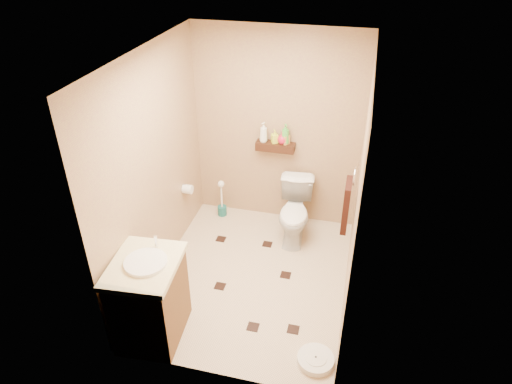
# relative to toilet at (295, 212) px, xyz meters

# --- Properties ---
(ground) EXTENTS (2.50, 2.50, 0.00)m
(ground) POSITION_rel_toilet_xyz_m (-0.32, -0.83, -0.35)
(ground) COLOR beige
(ground) RESTS_ON ground
(wall_back) EXTENTS (2.00, 0.04, 2.40)m
(wall_back) POSITION_rel_toilet_xyz_m (-0.32, 0.42, 0.85)
(wall_back) COLOR #A1765C
(wall_back) RESTS_ON ground
(wall_front) EXTENTS (2.00, 0.04, 2.40)m
(wall_front) POSITION_rel_toilet_xyz_m (-0.32, -2.08, 0.85)
(wall_front) COLOR #A1765C
(wall_front) RESTS_ON ground
(wall_left) EXTENTS (0.04, 2.50, 2.40)m
(wall_left) POSITION_rel_toilet_xyz_m (-1.32, -0.83, 0.85)
(wall_left) COLOR #A1765C
(wall_left) RESTS_ON ground
(wall_right) EXTENTS (0.04, 2.50, 2.40)m
(wall_right) POSITION_rel_toilet_xyz_m (0.68, -0.83, 0.85)
(wall_right) COLOR #A1765C
(wall_right) RESTS_ON ground
(ceiling) EXTENTS (2.00, 2.50, 0.02)m
(ceiling) POSITION_rel_toilet_xyz_m (-0.32, -0.83, 2.05)
(ceiling) COLOR silver
(ceiling) RESTS_ON wall_back
(wall_shelf) EXTENTS (0.46, 0.14, 0.10)m
(wall_shelf) POSITION_rel_toilet_xyz_m (-0.32, 0.34, 0.67)
(wall_shelf) COLOR #3A1C0F
(wall_shelf) RESTS_ON wall_back
(floor_accents) EXTENTS (1.20, 1.38, 0.01)m
(floor_accents) POSITION_rel_toilet_xyz_m (-0.27, -0.87, -0.35)
(floor_accents) COLOR black
(floor_accents) RESTS_ON ground
(toilet) EXTENTS (0.46, 0.73, 0.71)m
(toilet) POSITION_rel_toilet_xyz_m (0.00, 0.00, 0.00)
(toilet) COLOR white
(toilet) RESTS_ON ground
(vanity) EXTENTS (0.62, 0.74, 0.98)m
(vanity) POSITION_rel_toilet_xyz_m (-1.02, -1.78, 0.08)
(vanity) COLOR brown
(vanity) RESTS_ON ground
(bathroom_scale) EXTENTS (0.41, 0.41, 0.07)m
(bathroom_scale) POSITION_rel_toilet_xyz_m (0.50, -1.76, -0.32)
(bathroom_scale) COLOR white
(bathroom_scale) RESTS_ON ground
(toilet_brush) EXTENTS (0.12, 0.12, 0.51)m
(toilet_brush) POSITION_rel_toilet_xyz_m (-0.99, 0.24, -0.18)
(toilet_brush) COLOR #18605F
(toilet_brush) RESTS_ON ground
(towel_ring) EXTENTS (0.12, 0.30, 0.76)m
(towel_ring) POSITION_rel_toilet_xyz_m (0.59, -0.58, 0.59)
(towel_ring) COLOR silver
(towel_ring) RESTS_ON wall_right
(toilet_paper) EXTENTS (0.12, 0.11, 0.12)m
(toilet_paper) POSITION_rel_toilet_xyz_m (-1.26, -0.18, 0.25)
(toilet_paper) COLOR white
(toilet_paper) RESTS_ON wall_left
(bottle_a) EXTENTS (0.12, 0.12, 0.24)m
(bottle_a) POSITION_rel_toilet_xyz_m (-0.47, 0.34, 0.84)
(bottle_a) COLOR white
(bottle_a) RESTS_ON wall_shelf
(bottle_b) EXTENTS (0.10, 0.10, 0.16)m
(bottle_b) POSITION_rel_toilet_xyz_m (-0.33, 0.34, 0.79)
(bottle_b) COLOR #D2E22F
(bottle_b) RESTS_ON wall_shelf
(bottle_c) EXTENTS (0.18, 0.18, 0.16)m
(bottle_c) POSITION_rel_toilet_xyz_m (-0.24, 0.34, 0.80)
(bottle_c) COLOR red
(bottle_c) RESTS_ON wall_shelf
(bottle_d) EXTENTS (0.13, 0.13, 0.25)m
(bottle_d) POSITION_rel_toilet_xyz_m (-0.21, 0.34, 0.84)
(bottle_d) COLOR green
(bottle_d) RESTS_ON wall_shelf
(bottle_e) EXTENTS (0.11, 0.11, 0.17)m
(bottle_e) POSITION_rel_toilet_xyz_m (-0.20, 0.34, 0.80)
(bottle_e) COLOR gold
(bottle_e) RESTS_ON wall_shelf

